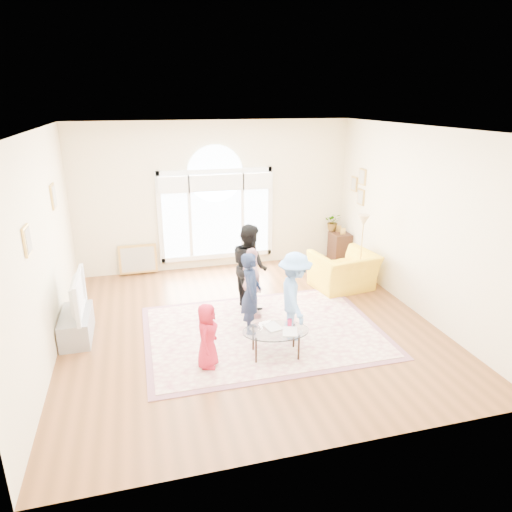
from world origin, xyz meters
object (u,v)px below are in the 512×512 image
object	(u,v)px
television	(73,295)
armchair	(344,271)
area_rug	(263,331)
tv_console	(77,326)
coffee_table	(276,332)

from	to	relation	value
television	armchair	size ratio (longest dim) A/B	0.95
area_rug	armchair	size ratio (longest dim) A/B	3.13
television	armchair	bearing A→B (deg)	8.67
tv_console	television	bearing A→B (deg)	0.00
coffee_table	armchair	world-z (taller)	armchair
coffee_table	armchair	bearing A→B (deg)	52.95
armchair	television	bearing A→B (deg)	-0.23
television	armchair	distance (m)	5.01
area_rug	armchair	distance (m)	2.45
area_rug	coffee_table	xyz separation A→B (m)	(-0.02, -0.75, 0.39)
tv_console	television	world-z (taller)	television
armchair	area_rug	bearing A→B (deg)	24.33
television	coffee_table	distance (m)	3.19
area_rug	tv_console	size ratio (longest dim) A/B	3.60
area_rug	coffee_table	bearing A→B (deg)	-91.82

